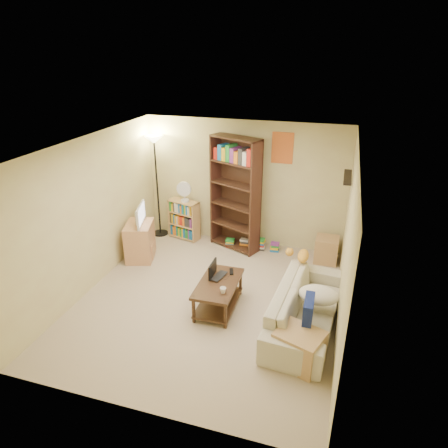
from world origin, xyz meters
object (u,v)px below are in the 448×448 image
Objects in this scene: coffee_table at (218,291)px; tv_stand at (140,241)px; mug at (223,290)px; television at (137,215)px; tall_bookshelf at (235,192)px; sofa at (306,308)px; desk_fan at (184,191)px; floor_lamp at (155,157)px; short_bookshelf at (184,220)px; end_cabinet at (299,348)px; laptop at (222,277)px; tabby_cat at (301,255)px; side_table at (326,250)px.

coffee_table is 1.46× the size of tv_stand.
television reaches higher than mug.
tv_stand is 2.05m from tall_bookshelf.
tv_stand reaches higher than coffee_table.
desk_fan reaches higher than sofa.
mug is 0.06× the size of floor_lamp.
coffee_table is at bearing -58.06° from tall_bookshelf.
mug is at bearing -41.69° from short_bookshelf.
television is (-1.91, 1.11, 0.60)m from coffee_table.
television is 3.85m from end_cabinet.
desk_fan is (-1.39, 2.12, 0.77)m from coffee_table.
floor_lamp is (-2.03, 2.05, 1.24)m from laptop.
tv_stand is at bearing -0.00° from television.
floor_lamp is at bearing 78.61° from tv_stand.
laptop is 0.66× the size of end_cabinet.
tabby_cat is 1.02× the size of side_table.
end_cabinet is (2.73, -2.96, -0.84)m from desk_fan.
television reaches higher than coffee_table.
mug is 0.17× the size of tv_stand.
end_cabinet is at bearing -32.80° from coffee_table.
sofa reaches higher than coffee_table.
desk_fan reaches higher than tv_stand.
desk_fan is 0.20× the size of floor_lamp.
end_cabinet is at bearing -93.33° from side_table.
tabby_cat is at bearing 97.25° from end_cabinet.
tall_bookshelf is 2.67× the size of short_bookshelf.
television is at bearing -99.36° from short_bookshelf.
tall_bookshelf reaches higher than television.
end_cabinet is (0.00, -0.79, -0.07)m from sofa.
television reaches higher than end_cabinet.
side_table is (1.51, 2.00, -0.06)m from coffee_table.
desk_fan is at bearing 132.66° from end_cabinet.
desk_fan is at bearing -27.74° from short_bookshelf.
side_table reaches higher than end_cabinet.
desk_fan reaches higher than side_table.
sofa is at bearing 9.42° from mug.
mug is 2.88m from desk_fan.
coffee_table is at bearing -136.73° from television.
end_cabinet is (1.34, -0.84, -0.07)m from coffee_table.
tabby_cat is 2.88m from desk_fan.
mug is (-0.98, -1.03, -0.20)m from tabby_cat.
desk_fan is (-2.52, 1.34, 0.37)m from tabby_cat.
sofa is 3.06× the size of tv_stand.
tv_stand is 0.85× the size of short_bookshelf.
short_bookshelf is (-1.59, 2.41, -0.08)m from mug.
tv_stand is at bearing -165.42° from side_table.
tall_bookshelf reaches higher than desk_fan.
television is 0.77× the size of short_bookshelf.
laptop reaches higher than coffee_table.
tall_bookshelf is (1.61, 0.96, 0.29)m from television.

